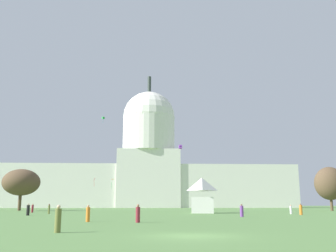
{
  "coord_description": "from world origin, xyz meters",
  "views": [
    {
      "loc": [
        -2.41,
        -20.76,
        1.63
      ],
      "look_at": [
        4.02,
        95.52,
        25.42
      ],
      "focal_mm": 41.04,
      "sensor_mm": 36.0,
      "label": 1
    }
  ],
  "objects_px": {
    "tree_east_mid": "(330,183)",
    "person_black_deep_crowd": "(28,210)",
    "person_olive_mid_right": "(58,220)",
    "kite_red_low": "(94,180)",
    "person_orange_front_center": "(88,214)",
    "person_white_lawn_far_right": "(291,210)",
    "tree_west_far": "(21,182)",
    "person_maroon_near_tree_west": "(32,208)",
    "person_orange_front_right": "(301,210)",
    "person_olive_aisle_center": "(49,209)",
    "capitol_building": "(148,168)",
    "kite_orange_low": "(112,181)",
    "person_maroon_edge_east": "(138,214)",
    "kite_violet_mid": "(180,147)",
    "event_tent": "(202,195)",
    "person_purple_edge_west": "(242,211)",
    "kite_green_high": "(103,118)"
  },
  "relations": [
    {
      "from": "event_tent",
      "to": "person_maroon_edge_east",
      "type": "relative_size",
      "value": 4.0
    },
    {
      "from": "kite_red_low",
      "to": "kite_violet_mid",
      "type": "bearing_deg",
      "value": 120.66
    },
    {
      "from": "tree_west_far",
      "to": "person_orange_front_right",
      "type": "height_order",
      "value": "tree_west_far"
    },
    {
      "from": "person_maroon_near_tree_west",
      "to": "person_olive_mid_right",
      "type": "distance_m",
      "value": 58.96
    },
    {
      "from": "capitol_building",
      "to": "kite_orange_low",
      "type": "distance_m",
      "value": 50.65
    },
    {
      "from": "person_maroon_edge_east",
      "to": "event_tent",
      "type": "bearing_deg",
      "value": -65.08
    },
    {
      "from": "person_orange_front_right",
      "to": "person_orange_front_center",
      "type": "distance_m",
      "value": 37.44
    },
    {
      "from": "capitol_building",
      "to": "person_olive_mid_right",
      "type": "distance_m",
      "value": 166.33
    },
    {
      "from": "person_orange_front_right",
      "to": "person_olive_aisle_center",
      "type": "bearing_deg",
      "value": 168.23
    },
    {
      "from": "kite_orange_low",
      "to": "kite_red_low",
      "type": "height_order",
      "value": "kite_red_low"
    },
    {
      "from": "person_maroon_edge_east",
      "to": "kite_violet_mid",
      "type": "height_order",
      "value": "kite_violet_mid"
    },
    {
      "from": "capitol_building",
      "to": "person_maroon_near_tree_west",
      "type": "distance_m",
      "value": 112.94
    },
    {
      "from": "kite_violet_mid",
      "to": "person_olive_aisle_center",
      "type": "bearing_deg",
      "value": -119.33
    },
    {
      "from": "tree_east_mid",
      "to": "person_orange_front_right",
      "type": "distance_m",
      "value": 43.19
    },
    {
      "from": "tree_east_mid",
      "to": "person_orange_front_center",
      "type": "height_order",
      "value": "tree_east_mid"
    },
    {
      "from": "capitol_building",
      "to": "person_orange_front_center",
      "type": "height_order",
      "value": "capitol_building"
    },
    {
      "from": "person_maroon_near_tree_west",
      "to": "kite_violet_mid",
      "type": "distance_m",
      "value": 71.24
    },
    {
      "from": "person_maroon_edge_east",
      "to": "kite_red_low",
      "type": "relative_size",
      "value": 0.5
    },
    {
      "from": "person_white_lawn_far_right",
      "to": "kite_red_low",
      "type": "distance_m",
      "value": 90.56
    },
    {
      "from": "person_maroon_near_tree_west",
      "to": "kite_orange_low",
      "type": "bearing_deg",
      "value": -50.61
    },
    {
      "from": "person_olive_aisle_center",
      "to": "kite_orange_low",
      "type": "height_order",
      "value": "kite_orange_low"
    },
    {
      "from": "tree_east_mid",
      "to": "kite_orange_low",
      "type": "xyz_separation_m",
      "value": [
        -59.54,
        44.1,
        3.17
      ]
    },
    {
      "from": "person_orange_front_center",
      "to": "kite_red_low",
      "type": "bearing_deg",
      "value": 153.54
    },
    {
      "from": "tree_east_mid",
      "to": "person_black_deep_crowd",
      "type": "distance_m",
      "value": 74.71
    },
    {
      "from": "person_maroon_edge_east",
      "to": "person_maroon_near_tree_west",
      "type": "relative_size",
      "value": 0.94
    },
    {
      "from": "capitol_building",
      "to": "kite_orange_low",
      "type": "xyz_separation_m",
      "value": [
        -13.51,
        -47.95,
        -9.13
      ]
    },
    {
      "from": "tree_west_far",
      "to": "person_olive_aisle_center",
      "type": "relative_size",
      "value": 7.43
    },
    {
      "from": "person_maroon_edge_east",
      "to": "kite_green_high",
      "type": "xyz_separation_m",
      "value": [
        -17.87,
        123.58,
        36.67
      ]
    },
    {
      "from": "person_olive_mid_right",
      "to": "kite_red_low",
      "type": "xyz_separation_m",
      "value": [
        -14.18,
        120.82,
        9.55
      ]
    },
    {
      "from": "person_orange_front_right",
      "to": "kite_green_high",
      "type": "relative_size",
      "value": 0.63
    },
    {
      "from": "capitol_building",
      "to": "person_white_lawn_far_right",
      "type": "distance_m",
      "value": 126.57
    },
    {
      "from": "tree_east_mid",
      "to": "kite_orange_low",
      "type": "distance_m",
      "value": 74.16
    },
    {
      "from": "person_purple_edge_west",
      "to": "person_black_deep_crowd",
      "type": "bearing_deg",
      "value": 78.71
    },
    {
      "from": "tree_east_mid",
      "to": "person_maroon_near_tree_west",
      "type": "xyz_separation_m",
      "value": [
        -69.61,
        -16.87,
        -6.05
      ]
    },
    {
      "from": "tree_east_mid",
      "to": "tree_west_far",
      "type": "bearing_deg",
      "value": 174.77
    },
    {
      "from": "tree_west_far",
      "to": "person_maroon_near_tree_west",
      "type": "relative_size",
      "value": 7.18
    },
    {
      "from": "kite_red_low",
      "to": "kite_orange_low",
      "type": "bearing_deg",
      "value": 103.72
    },
    {
      "from": "tree_east_mid",
      "to": "person_black_deep_crowd",
      "type": "xyz_separation_m",
      "value": [
        -64.37,
        -37.43,
        -6.06
      ]
    },
    {
      "from": "person_olive_mid_right",
      "to": "person_orange_front_center",
      "type": "distance_m",
      "value": 14.17
    },
    {
      "from": "tree_west_far",
      "to": "kite_violet_mid",
      "type": "height_order",
      "value": "kite_violet_mid"
    },
    {
      "from": "person_orange_front_right",
      "to": "person_olive_aisle_center",
      "type": "xyz_separation_m",
      "value": [
        -40.8,
        7.44,
        0.01
      ]
    },
    {
      "from": "event_tent",
      "to": "person_maroon_edge_east",
      "type": "distance_m",
      "value": 38.72
    },
    {
      "from": "event_tent",
      "to": "kite_green_high",
      "type": "distance_m",
      "value": 97.52
    },
    {
      "from": "person_maroon_near_tree_west",
      "to": "person_olive_mid_right",
      "type": "height_order",
      "value": "person_maroon_near_tree_west"
    },
    {
      "from": "person_maroon_edge_east",
      "to": "kite_green_high",
      "type": "distance_m",
      "value": 130.14
    },
    {
      "from": "person_maroon_near_tree_west",
      "to": "capitol_building",
      "type": "bearing_deg",
      "value": -53.46
    },
    {
      "from": "capitol_building",
      "to": "tree_west_far",
      "type": "height_order",
      "value": "capitol_building"
    },
    {
      "from": "person_black_deep_crowd",
      "to": "person_orange_front_center",
      "type": "relative_size",
      "value": 1.1
    },
    {
      "from": "person_black_deep_crowd",
      "to": "tree_west_far",
      "type": "bearing_deg",
      "value": 43.65
    },
    {
      "from": "person_black_deep_crowd",
      "to": "person_white_lawn_far_right",
      "type": "height_order",
      "value": "person_black_deep_crowd"
    }
  ]
}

